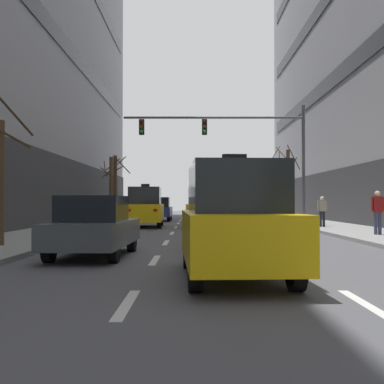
{
  "coord_description": "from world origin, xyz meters",
  "views": [
    {
      "loc": [
        -0.75,
        -14.69,
        1.42
      ],
      "look_at": [
        -0.58,
        22.2,
        2.16
      ],
      "focal_mm": 45.18,
      "sensor_mm": 36.0,
      "label": 1
    }
  ],
  "objects_px": {
    "pedestrian_0": "(320,209)",
    "taxi_driving_5": "(217,215)",
    "car_driving_0": "(197,209)",
    "taxi_driving_3": "(201,208)",
    "traffic_signal_0": "(238,141)",
    "street_tree_0": "(113,186)",
    "street_tree_2": "(109,187)",
    "car_driving_1": "(92,227)",
    "pedestrian_1": "(375,209)",
    "street_tree_1": "(285,181)",
    "car_driving_6": "(156,209)",
    "taxi_driving_2": "(232,221)",
    "taxi_driving_4": "(143,207)"
  },
  "relations": [
    {
      "from": "car_driving_6",
      "to": "street_tree_0",
      "type": "xyz_separation_m",
      "value": [
        -3.17,
        -0.02,
        1.74
      ]
    },
    {
      "from": "taxi_driving_5",
      "to": "pedestrian_0",
      "type": "xyz_separation_m",
      "value": [
        5.78,
        9.64,
        0.02
      ]
    },
    {
      "from": "taxi_driving_2",
      "to": "taxi_driving_3",
      "type": "relative_size",
      "value": 0.97
    },
    {
      "from": "street_tree_2",
      "to": "car_driving_0",
      "type": "bearing_deg",
      "value": 43.98
    },
    {
      "from": "car_driving_6",
      "to": "street_tree_1",
      "type": "bearing_deg",
      "value": 1.87
    },
    {
      "from": "car_driving_1",
      "to": "taxi_driving_2",
      "type": "distance_m",
      "value": 4.79
    },
    {
      "from": "taxi_driving_2",
      "to": "street_tree_2",
      "type": "bearing_deg",
      "value": 104.56
    },
    {
      "from": "car_driving_1",
      "to": "street_tree_2",
      "type": "height_order",
      "value": "street_tree_2"
    },
    {
      "from": "taxi_driving_3",
      "to": "taxi_driving_5",
      "type": "distance_m",
      "value": 11.45
    },
    {
      "from": "car_driving_1",
      "to": "street_tree_1",
      "type": "bearing_deg",
      "value": 67.71
    },
    {
      "from": "traffic_signal_0",
      "to": "street_tree_2",
      "type": "distance_m",
      "value": 11.48
    },
    {
      "from": "taxi_driving_3",
      "to": "pedestrian_0",
      "type": "relative_size",
      "value": 2.97
    },
    {
      "from": "car_driving_1",
      "to": "car_driving_6",
      "type": "relative_size",
      "value": 0.91
    },
    {
      "from": "car_driving_1",
      "to": "taxi_driving_5",
      "type": "bearing_deg",
      "value": 37.11
    },
    {
      "from": "taxi_driving_3",
      "to": "street_tree_2",
      "type": "distance_m",
      "value": 9.84
    },
    {
      "from": "taxi_driving_3",
      "to": "taxi_driving_5",
      "type": "height_order",
      "value": "taxi_driving_3"
    },
    {
      "from": "taxi_driving_4",
      "to": "taxi_driving_5",
      "type": "height_order",
      "value": "taxi_driving_4"
    },
    {
      "from": "pedestrian_0",
      "to": "taxi_driving_5",
      "type": "bearing_deg",
      "value": -120.95
    },
    {
      "from": "taxi_driving_5",
      "to": "pedestrian_1",
      "type": "xyz_separation_m",
      "value": [
        6.38,
        3.85,
        0.12
      ]
    },
    {
      "from": "street_tree_0",
      "to": "street_tree_2",
      "type": "xyz_separation_m",
      "value": [
        0.0,
        -1.79,
        -0.15
      ]
    },
    {
      "from": "taxi_driving_4",
      "to": "pedestrian_0",
      "type": "relative_size",
      "value": 3.0
    },
    {
      "from": "taxi_driving_3",
      "to": "street_tree_0",
      "type": "height_order",
      "value": "street_tree_0"
    },
    {
      "from": "taxi_driving_4",
      "to": "street_tree_2",
      "type": "xyz_separation_m",
      "value": [
        -3.07,
        6.88,
        1.34
      ]
    },
    {
      "from": "car_driving_0",
      "to": "street_tree_1",
      "type": "distance_m",
      "value": 7.91
    },
    {
      "from": "taxi_driving_3",
      "to": "street_tree_0",
      "type": "bearing_deg",
      "value": 124.4
    },
    {
      "from": "car_driving_1",
      "to": "pedestrian_0",
      "type": "xyz_separation_m",
      "value": [
        9.15,
        12.19,
        0.26
      ]
    },
    {
      "from": "street_tree_1",
      "to": "street_tree_2",
      "type": "distance_m",
      "value": 13.0
    },
    {
      "from": "taxi_driving_2",
      "to": "taxi_driving_3",
      "type": "distance_m",
      "value": 17.46
    },
    {
      "from": "street_tree_0",
      "to": "street_tree_1",
      "type": "relative_size",
      "value": 0.85
    },
    {
      "from": "taxi_driving_4",
      "to": "traffic_signal_0",
      "type": "xyz_separation_m",
      "value": [
        5.25,
        -0.67,
        3.65
      ]
    },
    {
      "from": "car_driving_0",
      "to": "pedestrian_0",
      "type": "height_order",
      "value": "pedestrian_0"
    },
    {
      "from": "pedestrian_1",
      "to": "taxi_driving_3",
      "type": "bearing_deg",
      "value": 130.98
    },
    {
      "from": "taxi_driving_5",
      "to": "traffic_signal_0",
      "type": "bearing_deg",
      "value": 81.01
    },
    {
      "from": "taxi_driving_2",
      "to": "taxi_driving_4",
      "type": "bearing_deg",
      "value": 100.67
    },
    {
      "from": "taxi_driving_3",
      "to": "car_driving_6",
      "type": "bearing_deg",
      "value": 108.74
    },
    {
      "from": "car_driving_0",
      "to": "traffic_signal_0",
      "type": "relative_size",
      "value": 0.44
    },
    {
      "from": "street_tree_2",
      "to": "street_tree_1",
      "type": "bearing_deg",
      "value": 9.42
    },
    {
      "from": "car_driving_1",
      "to": "street_tree_1",
      "type": "xyz_separation_m",
      "value": [
        9.65,
        23.55,
        2.17
      ]
    },
    {
      "from": "car_driving_0",
      "to": "car_driving_1",
      "type": "relative_size",
      "value": 1.04
    },
    {
      "from": "car_driving_1",
      "to": "street_tree_0",
      "type": "xyz_separation_m",
      "value": [
        -3.17,
        23.21,
        1.83
      ]
    },
    {
      "from": "taxi_driving_3",
      "to": "street_tree_2",
      "type": "height_order",
      "value": "street_tree_2"
    },
    {
      "from": "taxi_driving_4",
      "to": "traffic_signal_0",
      "type": "bearing_deg",
      "value": -7.32
    },
    {
      "from": "car_driving_1",
      "to": "taxi_driving_2",
      "type": "height_order",
      "value": "taxi_driving_2"
    },
    {
      "from": "taxi_driving_2",
      "to": "taxi_driving_5",
      "type": "distance_m",
      "value": 6.01
    },
    {
      "from": "street_tree_0",
      "to": "taxi_driving_2",
      "type": "bearing_deg",
      "value": -76.38
    },
    {
      "from": "taxi_driving_4",
      "to": "street_tree_2",
      "type": "relative_size",
      "value": 1.05
    },
    {
      "from": "car_driving_1",
      "to": "street_tree_1",
      "type": "distance_m",
      "value": 25.54
    },
    {
      "from": "taxi_driving_3",
      "to": "traffic_signal_0",
      "type": "relative_size",
      "value": 0.46
    },
    {
      "from": "car_driving_0",
      "to": "car_driving_1",
      "type": "xyz_separation_m",
      "value": [
        -3.15,
        -27.52,
        -0.04
      ]
    },
    {
      "from": "taxi_driving_5",
      "to": "street_tree_0",
      "type": "xyz_separation_m",
      "value": [
        -6.54,
        20.66,
        1.59
      ]
    }
  ]
}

